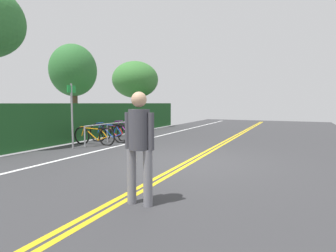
% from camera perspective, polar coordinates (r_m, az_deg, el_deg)
% --- Properties ---
extents(ground_plane, '(37.57, 10.25, 0.05)m').
position_cam_1_polar(ground_plane, '(7.29, 4.65, -7.59)').
color(ground_plane, '#353538').
extents(centre_line_yellow_inner, '(33.81, 0.10, 0.00)m').
position_cam_1_polar(centre_line_yellow_inner, '(7.26, 5.24, -7.44)').
color(centre_line_yellow_inner, gold).
rests_on(centre_line_yellow_inner, ground_plane).
extents(centre_line_yellow_outer, '(33.81, 0.10, 0.00)m').
position_cam_1_polar(centre_line_yellow_outer, '(7.31, 4.05, -7.34)').
color(centre_line_yellow_outer, gold).
rests_on(centre_line_yellow_outer, ground_plane).
extents(bike_lane_stripe_white, '(33.81, 0.12, 0.00)m').
position_cam_1_polar(bike_lane_stripe_white, '(8.94, -15.50, -5.27)').
color(bike_lane_stripe_white, white).
rests_on(bike_lane_stripe_white, ground_plane).
extents(bike_rack, '(3.91, 0.05, 0.74)m').
position_cam_1_polar(bike_rack, '(11.55, -10.60, -0.22)').
color(bike_rack, '#9EA0A5').
rests_on(bike_rack, ground_plane).
extents(bicycle_0, '(0.46, 1.78, 0.71)m').
position_cam_1_polar(bicycle_0, '(10.46, -15.14, -2.00)').
color(bicycle_0, black).
rests_on(bicycle_0, ground_plane).
extents(bicycle_1, '(0.46, 1.85, 0.79)m').
position_cam_1_polar(bicycle_1, '(10.99, -12.12, -1.39)').
color(bicycle_1, black).
rests_on(bicycle_1, ground_plane).
extents(bicycle_2, '(0.59, 1.72, 0.70)m').
position_cam_1_polar(bicycle_2, '(11.58, -11.17, -1.30)').
color(bicycle_2, black).
rests_on(bicycle_2, ground_plane).
extents(bicycle_3, '(0.59, 1.80, 0.77)m').
position_cam_1_polar(bicycle_3, '(12.27, -8.88, -0.76)').
color(bicycle_3, black).
rests_on(bicycle_3, ground_plane).
extents(bicycle_4, '(0.46, 1.64, 0.70)m').
position_cam_1_polar(bicycle_4, '(12.79, -6.45, -0.67)').
color(bicycle_4, black).
rests_on(bicycle_4, ground_plane).
extents(pedestrian, '(0.32, 0.49, 1.71)m').
position_cam_1_polar(pedestrian, '(4.10, -6.00, -2.99)').
color(pedestrian, slate).
rests_on(pedestrian, ground_plane).
extents(sign_post_near, '(0.36, 0.06, 2.19)m').
position_cam_1_polar(sign_post_near, '(9.73, -19.41, 3.25)').
color(sign_post_near, gray).
rests_on(sign_post_near, ground_plane).
extents(hedge_backdrop, '(12.86, 0.94, 1.53)m').
position_cam_1_polar(hedge_backdrop, '(13.69, -12.43, 1.45)').
color(hedge_backdrop, '#1C4C21').
rests_on(hedge_backdrop, ground_plane).
extents(tree_mid, '(2.27, 2.27, 4.40)m').
position_cam_1_polar(tree_mid, '(14.40, -19.15, 10.78)').
color(tree_mid, brown).
rests_on(tree_mid, ground_plane).
extents(tree_far_right, '(2.96, 2.96, 4.22)m').
position_cam_1_polar(tree_far_right, '(17.99, -6.85, 9.52)').
color(tree_far_right, brown).
rests_on(tree_far_right, ground_plane).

